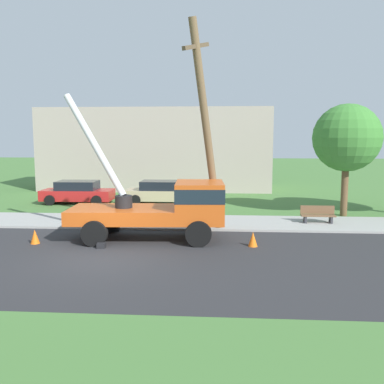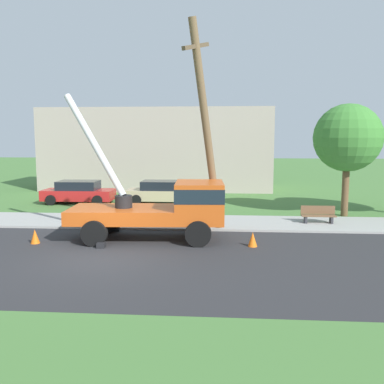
{
  "view_description": "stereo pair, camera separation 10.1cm",
  "coord_description": "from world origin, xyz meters",
  "px_view_note": "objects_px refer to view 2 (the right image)",
  "views": [
    {
      "loc": [
        4.02,
        -13.74,
        4.12
      ],
      "look_at": [
        2.81,
        3.99,
        1.82
      ],
      "focal_mm": 39.25,
      "sensor_mm": 36.0,
      "label": 1
    },
    {
      "loc": [
        4.12,
        -13.74,
        4.12
      ],
      "look_at": [
        2.81,
        3.99,
        1.82
      ],
      "focal_mm": 39.25,
      "sensor_mm": 36.0,
      "label": 2
    }
  ],
  "objects_px": {
    "leaning_utility_pole": "(206,128)",
    "traffic_cone_curbside": "(206,226)",
    "traffic_cone_behind": "(35,236)",
    "parked_sedan_tan": "(162,192)",
    "parked_sedan_red": "(79,192)",
    "park_bench": "(318,215)",
    "traffic_cone_ahead": "(253,239)",
    "utility_truck": "(167,205)",
    "roadside_tree_far": "(348,138)"
  },
  "relations": [
    {
      "from": "park_bench",
      "to": "traffic_cone_curbside",
      "type": "bearing_deg",
      "value": -158.61
    },
    {
      "from": "parked_sedan_tan",
      "to": "roadside_tree_far",
      "type": "bearing_deg",
      "value": -19.26
    },
    {
      "from": "traffic_cone_curbside",
      "to": "parked_sedan_red",
      "type": "relative_size",
      "value": 0.13
    },
    {
      "from": "traffic_cone_ahead",
      "to": "park_bench",
      "type": "xyz_separation_m",
      "value": [
        3.39,
        4.29,
        0.18
      ]
    },
    {
      "from": "parked_sedan_red",
      "to": "parked_sedan_tan",
      "type": "relative_size",
      "value": 1.0
    },
    {
      "from": "park_bench",
      "to": "leaning_utility_pole",
      "type": "bearing_deg",
      "value": -155.43
    },
    {
      "from": "leaning_utility_pole",
      "to": "traffic_cone_curbside",
      "type": "distance_m",
      "value": 4.24
    },
    {
      "from": "traffic_cone_behind",
      "to": "utility_truck",
      "type": "bearing_deg",
      "value": 12.3
    },
    {
      "from": "traffic_cone_behind",
      "to": "parked_sedan_tan",
      "type": "bearing_deg",
      "value": 71.6
    },
    {
      "from": "parked_sedan_red",
      "to": "park_bench",
      "type": "distance_m",
      "value": 14.75
    },
    {
      "from": "leaning_utility_pole",
      "to": "parked_sedan_red",
      "type": "relative_size",
      "value": 1.99
    },
    {
      "from": "traffic_cone_behind",
      "to": "parked_sedan_tan",
      "type": "xyz_separation_m",
      "value": [
        3.49,
        10.48,
        0.43
      ]
    },
    {
      "from": "parked_sedan_tan",
      "to": "traffic_cone_ahead",
      "type": "bearing_deg",
      "value": -64.19
    },
    {
      "from": "traffic_cone_behind",
      "to": "leaning_utility_pole",
      "type": "bearing_deg",
      "value": 17.08
    },
    {
      "from": "utility_truck",
      "to": "traffic_cone_behind",
      "type": "distance_m",
      "value": 5.34
    },
    {
      "from": "park_bench",
      "to": "utility_truck",
      "type": "bearing_deg",
      "value": -153.87
    },
    {
      "from": "leaning_utility_pole",
      "to": "traffic_cone_behind",
      "type": "xyz_separation_m",
      "value": [
        -6.63,
        -2.04,
        -4.23
      ]
    },
    {
      "from": "traffic_cone_behind",
      "to": "traffic_cone_ahead",
      "type": "bearing_deg",
      "value": 0.99
    },
    {
      "from": "utility_truck",
      "to": "park_bench",
      "type": "relative_size",
      "value": 4.3
    },
    {
      "from": "utility_truck",
      "to": "roadside_tree_far",
      "type": "relative_size",
      "value": 1.17
    },
    {
      "from": "traffic_cone_curbside",
      "to": "parked_sedan_tan",
      "type": "height_order",
      "value": "parked_sedan_tan"
    },
    {
      "from": "traffic_cone_curbside",
      "to": "park_bench",
      "type": "relative_size",
      "value": 0.35
    },
    {
      "from": "traffic_cone_ahead",
      "to": "roadside_tree_far",
      "type": "relative_size",
      "value": 0.1
    },
    {
      "from": "traffic_cone_ahead",
      "to": "roadside_tree_far",
      "type": "bearing_deg",
      "value": 51.84
    },
    {
      "from": "traffic_cone_behind",
      "to": "park_bench",
      "type": "height_order",
      "value": "park_bench"
    },
    {
      "from": "leaning_utility_pole",
      "to": "traffic_cone_curbside",
      "type": "bearing_deg",
      "value": 92.23
    },
    {
      "from": "traffic_cone_behind",
      "to": "parked_sedan_red",
      "type": "xyz_separation_m",
      "value": [
        -1.75,
        10.09,
        0.43
      ]
    },
    {
      "from": "parked_sedan_red",
      "to": "roadside_tree_far",
      "type": "distance_m",
      "value": 16.22
    },
    {
      "from": "traffic_cone_curbside",
      "to": "roadside_tree_far",
      "type": "xyz_separation_m",
      "value": [
        7.16,
        4.51,
        3.82
      ]
    },
    {
      "from": "traffic_cone_ahead",
      "to": "traffic_cone_behind",
      "type": "height_order",
      "value": "same"
    },
    {
      "from": "parked_sedan_tan",
      "to": "leaning_utility_pole",
      "type": "bearing_deg",
      "value": -69.6
    },
    {
      "from": "utility_truck",
      "to": "traffic_cone_ahead",
      "type": "height_order",
      "value": "utility_truck"
    },
    {
      "from": "traffic_cone_behind",
      "to": "roadside_tree_far",
      "type": "distance_m",
      "value": 15.87
    },
    {
      "from": "traffic_cone_ahead",
      "to": "parked_sedan_red",
      "type": "height_order",
      "value": "parked_sedan_red"
    },
    {
      "from": "traffic_cone_ahead",
      "to": "parked_sedan_red",
      "type": "xyz_separation_m",
      "value": [
        -10.24,
        9.94,
        0.43
      ]
    },
    {
      "from": "leaning_utility_pole",
      "to": "traffic_cone_ahead",
      "type": "distance_m",
      "value": 4.99
    },
    {
      "from": "leaning_utility_pole",
      "to": "park_bench",
      "type": "height_order",
      "value": "leaning_utility_pole"
    },
    {
      "from": "parked_sedan_red",
      "to": "parked_sedan_tan",
      "type": "xyz_separation_m",
      "value": [
        5.24,
        0.39,
        0.0
      ]
    },
    {
      "from": "leaning_utility_pole",
      "to": "roadside_tree_far",
      "type": "height_order",
      "value": "leaning_utility_pole"
    },
    {
      "from": "parked_sedan_tan",
      "to": "parked_sedan_red",
      "type": "bearing_deg",
      "value": -175.7
    },
    {
      "from": "traffic_cone_behind",
      "to": "roadside_tree_far",
      "type": "relative_size",
      "value": 0.1
    },
    {
      "from": "traffic_cone_ahead",
      "to": "roadside_tree_far",
      "type": "xyz_separation_m",
      "value": [
        5.29,
        6.74,
        3.82
      ]
    },
    {
      "from": "leaning_utility_pole",
      "to": "traffic_cone_ahead",
      "type": "xyz_separation_m",
      "value": [
        1.86,
        -1.89,
        -4.23
      ]
    },
    {
      "from": "utility_truck",
      "to": "traffic_cone_behind",
      "type": "xyz_separation_m",
      "value": [
        -5.1,
        -1.11,
        -1.13
      ]
    },
    {
      "from": "traffic_cone_ahead",
      "to": "parked_sedan_tan",
      "type": "height_order",
      "value": "parked_sedan_tan"
    },
    {
      "from": "utility_truck",
      "to": "parked_sedan_tan",
      "type": "bearing_deg",
      "value": 99.75
    },
    {
      "from": "leaning_utility_pole",
      "to": "traffic_cone_curbside",
      "type": "height_order",
      "value": "leaning_utility_pole"
    },
    {
      "from": "utility_truck",
      "to": "park_bench",
      "type": "bearing_deg",
      "value": 26.13
    },
    {
      "from": "traffic_cone_ahead",
      "to": "traffic_cone_curbside",
      "type": "relative_size",
      "value": 1.0
    },
    {
      "from": "park_bench",
      "to": "roadside_tree_far",
      "type": "bearing_deg",
      "value": 52.12
    }
  ]
}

